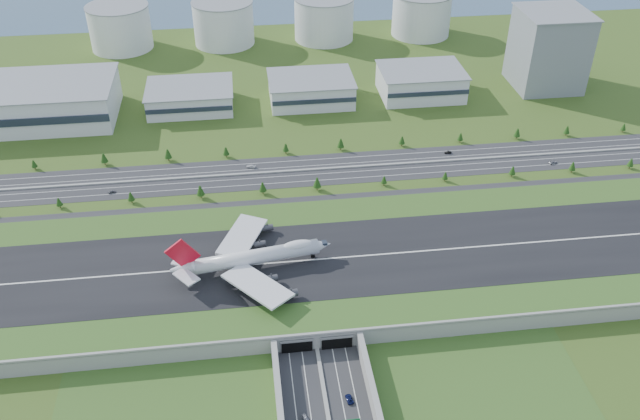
{
  "coord_description": "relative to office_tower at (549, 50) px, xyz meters",
  "views": [
    {
      "loc": [
        -23.94,
        -250.71,
        213.56
      ],
      "look_at": [
        12.01,
        35.0,
        12.45
      ],
      "focal_mm": 38.0,
      "sensor_mm": 36.0,
      "label": 1
    }
  ],
  "objects": [
    {
      "name": "car_6",
      "position": [
        -38.16,
        -110.59,
        -26.62
      ],
      "size": [
        5.97,
        4.11,
        1.51
      ],
      "primitive_type": "imported",
      "rotation": [
        0.0,
        0.0,
        1.89
      ],
      "color": "#A4A3A7",
      "rests_on": "ground"
    },
    {
      "name": "hangar_west",
      "position": [
        -370.0,
        -10.0,
        -15.0
      ],
      "size": [
        120.0,
        60.0,
        25.0
      ],
      "primitive_type": "cube",
      "color": "silver",
      "rests_on": "ground"
    },
    {
      "name": "office_tower",
      "position": [
        0.0,
        0.0,
        0.0
      ],
      "size": [
        46.0,
        46.0,
        55.0
      ],
      "primitive_type": "cube",
      "color": "gray",
      "rests_on": "ground"
    },
    {
      "name": "car_7",
      "position": [
        -221.71,
        -92.73,
        -26.52
      ],
      "size": [
        6.38,
        4.32,
        1.72
      ],
      "primitive_type": "imported",
      "rotation": [
        0.0,
        0.0,
        -1.93
      ],
      "color": "silver",
      "rests_on": "ground"
    },
    {
      "name": "car_4",
      "position": [
        -301.79,
        -110.44,
        -26.64
      ],
      "size": [
        4.66,
        3.22,
        1.47
      ],
      "primitive_type": "imported",
      "rotation": [
        0.0,
        0.0,
        1.95
      ],
      "color": "#5D5D62",
      "rests_on": "ground"
    },
    {
      "name": "fuel_tank_a",
      "position": [
        -320.0,
        115.0,
        -10.0
      ],
      "size": [
        50.0,
        50.0,
        35.0
      ],
      "primitive_type": "cylinder",
      "color": "silver",
      "rests_on": "ground"
    },
    {
      "name": "car_5",
      "position": [
        -98.53,
        -90.91,
        -26.66
      ],
      "size": [
        4.43,
        1.74,
        1.44
      ],
      "primitive_type": "imported",
      "rotation": [
        0.0,
        0.0,
        -1.62
      ],
      "color": "black",
      "rests_on": "ground"
    },
    {
      "name": "fuel_tank_d",
      "position": [
        -65.0,
        115.0,
        -10.0
      ],
      "size": [
        50.0,
        50.0,
        35.0
      ],
      "primitive_type": "cylinder",
      "color": "silver",
      "rests_on": "ground"
    },
    {
      "name": "boeing_747",
      "position": [
        -224.46,
        -197.44,
        -12.74
      ],
      "size": [
        77.2,
        72.47,
        23.97
      ],
      "rotation": [
        0.0,
        0.0,
        0.15
      ],
      "color": "silver",
      "rests_on": "airfield_deck"
    },
    {
      "name": "fuel_tank_b",
      "position": [
        -235.0,
        115.0,
        -10.0
      ],
      "size": [
        50.0,
        50.0,
        35.0
      ],
      "primitive_type": "cylinder",
      "color": "silver",
      "rests_on": "ground"
    },
    {
      "name": "hangar_mid_b",
      "position": [
        -175.0,
        -5.0,
        -19.0
      ],
      "size": [
        58.0,
        42.0,
        17.0
      ],
      "primitive_type": "cube",
      "color": "silver",
      "rests_on": "ground"
    },
    {
      "name": "fuel_tank_c",
      "position": [
        -150.0,
        115.0,
        -10.0
      ],
      "size": [
        50.0,
        50.0,
        35.0
      ],
      "primitive_type": "cylinder",
      "color": "silver",
      "rests_on": "ground"
    },
    {
      "name": "hangar_mid_c",
      "position": [
        -95.0,
        -5.0,
        -18.0
      ],
      "size": [
        58.0,
        42.0,
        19.0
      ],
      "primitive_type": "cube",
      "color": "silver",
      "rests_on": "ground"
    },
    {
      "name": "hangar_mid_a",
      "position": [
        -260.0,
        -5.0,
        -20.0
      ],
      "size": [
        58.0,
        42.0,
        15.0
      ],
      "primitive_type": "cube",
      "color": "silver",
      "rests_on": "ground"
    },
    {
      "name": "airfield_deck",
      "position": [
        -200.0,
        -195.09,
        -23.38
      ],
      "size": [
        520.0,
        100.0,
        9.2
      ],
      "color": "gray",
      "rests_on": "ground"
    },
    {
      "name": "car_0",
      "position": [
        -208.81,
        -280.7,
        -26.54
      ],
      "size": [
        3.4,
        5.31,
        1.68
      ],
      "primitive_type": "imported",
      "rotation": [
        0.0,
        0.0,
        0.31
      ],
      "color": "#AEADB2",
      "rests_on": "ground"
    },
    {
      "name": "car_2",
      "position": [
        -190.65,
        -273.51,
        -26.66
      ],
      "size": [
        3.16,
        5.51,
        1.45
      ],
      "primitive_type": "imported",
      "rotation": [
        0.0,
        0.0,
        3.29
      ],
      "color": "#0C133E",
      "rests_on": "ground"
    },
    {
      "name": "north_expressway",
      "position": [
        -200.0,
        -100.0,
        -27.44
      ],
      "size": [
        560.0,
        36.0,
        0.12
      ],
      "primitive_type": "cube",
      "color": "#28282B",
      "rests_on": "ground"
    },
    {
      "name": "ground",
      "position": [
        -200.0,
        -195.0,
        -27.5
      ],
      "size": [
        1200.0,
        1200.0,
        0.0
      ],
      "primitive_type": "plane",
      "color": "#384F18",
      "rests_on": "ground"
    },
    {
      "name": "tree_row",
      "position": [
        -199.19,
        -100.65,
        -22.9
      ],
      "size": [
        505.36,
        48.57,
        8.31
      ],
      "color": "#3D2819",
      "rests_on": "ground"
    }
  ]
}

